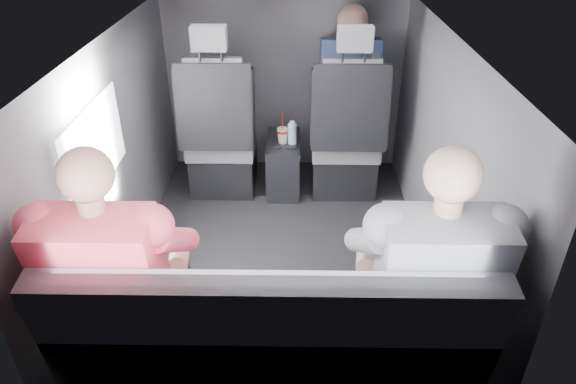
{
  "coord_description": "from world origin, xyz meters",
  "views": [
    {
      "loc": [
        0.09,
        -2.53,
        1.99
      ],
      "look_at": [
        0.05,
        -0.05,
        0.51
      ],
      "focal_mm": 32.0,
      "sensor_mm": 36.0,
      "label": 1
    }
  ],
  "objects_px": {
    "passenger_front_right": "(349,83)",
    "front_seat_right": "(345,143)",
    "front_seat_left": "(221,142)",
    "laptop_white": "(121,255)",
    "laptop_black": "(417,259)",
    "passenger_rear_left": "(122,279)",
    "rear_bench": "(272,359)",
    "soda_cup": "(283,135)",
    "center_console": "(283,164)",
    "water_bottle": "(292,134)",
    "passenger_rear_right": "(424,281)"
  },
  "relations": [
    {
      "from": "laptop_white",
      "to": "front_seat_left",
      "type": "bearing_deg",
      "value": 82.83
    },
    {
      "from": "rear_bench",
      "to": "soda_cup",
      "type": "xyz_separation_m",
      "value": [
        -0.0,
        1.9,
        0.15
      ]
    },
    {
      "from": "soda_cup",
      "to": "passenger_rear_right",
      "type": "bearing_deg",
      "value": -71.5
    },
    {
      "from": "front_seat_left",
      "to": "laptop_black",
      "type": "relative_size",
      "value": 3.45
    },
    {
      "from": "center_console",
      "to": "passenger_front_right",
      "type": "bearing_deg",
      "value": 24.59
    },
    {
      "from": "center_console",
      "to": "passenger_front_right",
      "type": "height_order",
      "value": "passenger_front_right"
    },
    {
      "from": "laptop_white",
      "to": "laptop_black",
      "type": "distance_m",
      "value": 1.27
    },
    {
      "from": "passenger_rear_left",
      "to": "water_bottle",
      "type": "bearing_deg",
      "value": 69.46
    },
    {
      "from": "rear_bench",
      "to": "passenger_rear_left",
      "type": "xyz_separation_m",
      "value": [
        -0.6,
        0.09,
        0.34
      ]
    },
    {
      "from": "water_bottle",
      "to": "passenger_rear_left",
      "type": "distance_m",
      "value": 1.9
    },
    {
      "from": "front_seat_left",
      "to": "center_console",
      "type": "bearing_deg",
      "value": 5.07
    },
    {
      "from": "front_seat_right",
      "to": "water_bottle",
      "type": "xyz_separation_m",
      "value": [
        -0.39,
        -0.03,
        0.08
      ]
    },
    {
      "from": "center_console",
      "to": "water_bottle",
      "type": "height_order",
      "value": "water_bottle"
    },
    {
      "from": "front_seat_left",
      "to": "soda_cup",
      "type": "xyz_separation_m",
      "value": [
        0.45,
        -0.0,
        0.06
      ]
    },
    {
      "from": "water_bottle",
      "to": "laptop_white",
      "type": "height_order",
      "value": "laptop_white"
    },
    {
      "from": "center_console",
      "to": "soda_cup",
      "type": "relative_size",
      "value": 1.97
    },
    {
      "from": "rear_bench",
      "to": "passenger_front_right",
      "type": "bearing_deg",
      "value": 77.56
    },
    {
      "from": "laptop_white",
      "to": "passenger_rear_left",
      "type": "relative_size",
      "value": 0.27
    },
    {
      "from": "passenger_rear_left",
      "to": "passenger_front_right",
      "type": "distance_m",
      "value": 2.33
    },
    {
      "from": "passenger_rear_right",
      "to": "passenger_rear_left",
      "type": "bearing_deg",
      "value": 179.99
    },
    {
      "from": "front_seat_left",
      "to": "water_bottle",
      "type": "height_order",
      "value": "front_seat_left"
    },
    {
      "from": "front_seat_right",
      "to": "passenger_rear_right",
      "type": "relative_size",
      "value": 0.98
    },
    {
      "from": "front_seat_left",
      "to": "center_console",
      "type": "relative_size",
      "value": 2.64
    },
    {
      "from": "laptop_white",
      "to": "laptop_black",
      "type": "bearing_deg",
      "value": 0.04
    },
    {
      "from": "rear_bench",
      "to": "laptop_white",
      "type": "relative_size",
      "value": 4.57
    },
    {
      "from": "passenger_rear_right",
      "to": "laptop_black",
      "type": "bearing_deg",
      "value": 86.62
    },
    {
      "from": "passenger_rear_left",
      "to": "passenger_front_right",
      "type": "xyz_separation_m",
      "value": [
        1.08,
        2.07,
        0.11
      ]
    },
    {
      "from": "front_seat_left",
      "to": "front_seat_right",
      "type": "xyz_separation_m",
      "value": [
        0.9,
        0.0,
        0.0
      ]
    },
    {
      "from": "rear_bench",
      "to": "passenger_rear_left",
      "type": "relative_size",
      "value": 1.26
    },
    {
      "from": "soda_cup",
      "to": "passenger_front_right",
      "type": "height_order",
      "value": "passenger_front_right"
    },
    {
      "from": "laptop_white",
      "to": "laptop_black",
      "type": "relative_size",
      "value": 0.96
    },
    {
      "from": "laptop_white",
      "to": "passenger_rear_right",
      "type": "height_order",
      "value": "passenger_rear_right"
    },
    {
      "from": "soda_cup",
      "to": "passenger_front_right",
      "type": "distance_m",
      "value": 0.62
    },
    {
      "from": "passenger_rear_right",
      "to": "passenger_front_right",
      "type": "relative_size",
      "value": 1.45
    },
    {
      "from": "soda_cup",
      "to": "passenger_rear_left",
      "type": "distance_m",
      "value": 1.91
    },
    {
      "from": "front_seat_right",
      "to": "laptop_black",
      "type": "xyz_separation_m",
      "value": [
        0.16,
        -1.64,
        0.23
      ]
    },
    {
      "from": "center_console",
      "to": "laptop_black",
      "type": "height_order",
      "value": "laptop_black"
    },
    {
      "from": "soda_cup",
      "to": "passenger_front_right",
      "type": "relative_size",
      "value": 0.28
    },
    {
      "from": "center_console",
      "to": "passenger_rear_left",
      "type": "relative_size",
      "value": 0.38
    },
    {
      "from": "center_console",
      "to": "rear_bench",
      "type": "distance_m",
      "value": 1.94
    },
    {
      "from": "center_console",
      "to": "soda_cup",
      "type": "distance_m",
      "value": 0.27
    },
    {
      "from": "rear_bench",
      "to": "water_bottle",
      "type": "height_order",
      "value": "rear_bench"
    },
    {
      "from": "front_seat_right",
      "to": "passenger_front_right",
      "type": "xyz_separation_m",
      "value": [
        0.03,
        0.26,
        0.36
      ]
    },
    {
      "from": "rear_bench",
      "to": "passenger_front_right",
      "type": "distance_m",
      "value": 2.26
    },
    {
      "from": "front_seat_right",
      "to": "front_seat_left",
      "type": "bearing_deg",
      "value": 180.0
    },
    {
      "from": "laptop_white",
      "to": "center_console",
      "type": "bearing_deg",
      "value": 68.64
    },
    {
      "from": "front_seat_left",
      "to": "passenger_rear_left",
      "type": "xyz_separation_m",
      "value": [
        -0.15,
        -1.81,
        0.25
      ]
    },
    {
      "from": "passenger_front_right",
      "to": "front_seat_right",
      "type": "bearing_deg",
      "value": -95.87
    },
    {
      "from": "rear_bench",
      "to": "laptop_white",
      "type": "bearing_deg",
      "value": 158.02
    },
    {
      "from": "rear_bench",
      "to": "passenger_rear_left",
      "type": "bearing_deg",
      "value": 171.06
    }
  ]
}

